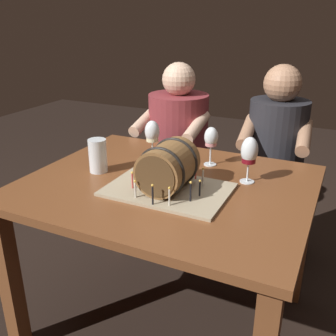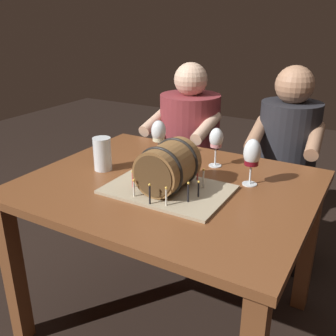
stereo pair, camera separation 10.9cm
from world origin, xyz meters
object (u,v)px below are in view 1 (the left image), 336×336
(barrel_cake, at_px, (168,171))
(beer_pint, at_px, (98,156))
(dining_table, at_px, (167,206))
(wine_glass_red, at_px, (249,153))
(person_seated_left, at_px, (178,157))
(wine_glass_rose, at_px, (211,139))
(person_seated_right, at_px, (273,174))
(wine_glass_white, at_px, (152,133))

(barrel_cake, distance_m, beer_pint, 0.38)
(dining_table, xyz_separation_m, barrel_cake, (0.04, -0.08, 0.20))
(wine_glass_red, relative_size, person_seated_left, 0.17)
(wine_glass_rose, xyz_separation_m, person_seated_right, (0.21, 0.53, -0.34))
(barrel_cake, xyz_separation_m, person_seated_right, (0.27, 0.88, -0.30))
(dining_table, bearing_deg, wine_glass_rose, 70.79)
(barrel_cake, relative_size, person_seated_left, 0.42)
(barrel_cake, height_order, wine_glass_rose, barrel_cake)
(beer_pint, bearing_deg, wine_glass_red, 15.15)
(wine_glass_red, distance_m, wine_glass_rose, 0.25)
(dining_table, distance_m, person_seated_left, 0.86)
(wine_glass_rose, relative_size, person_seated_right, 0.16)
(wine_glass_white, height_order, person_seated_left, person_seated_left)
(barrel_cake, relative_size, beer_pint, 3.20)
(wine_glass_red, distance_m, person_seated_left, 0.95)
(person_seated_left, bearing_deg, wine_glass_rose, -52.62)
(dining_table, relative_size, person_seated_left, 1.04)
(wine_glass_white, xyz_separation_m, person_seated_right, (0.51, 0.54, -0.33))
(wine_glass_white, distance_m, wine_glass_rose, 0.30)
(beer_pint, bearing_deg, barrel_cake, -7.97)
(dining_table, bearing_deg, wine_glass_white, 128.52)
(barrel_cake, relative_size, person_seated_right, 0.42)
(wine_glass_red, distance_m, wine_glass_white, 0.52)
(wine_glass_red, xyz_separation_m, person_seated_left, (-0.61, 0.65, -0.33))
(dining_table, relative_size, wine_glass_rose, 6.45)
(barrel_cake, height_order, person_seated_right, person_seated_right)
(dining_table, height_order, wine_glass_rose, wine_glass_rose)
(dining_table, bearing_deg, wine_glass_red, 26.10)
(dining_table, distance_m, barrel_cake, 0.22)
(beer_pint, relative_size, person_seated_right, 0.13)
(wine_glass_red, bearing_deg, barrel_cake, -139.66)
(wine_glass_red, bearing_deg, dining_table, -153.90)
(barrel_cake, bearing_deg, wine_glass_white, 126.40)
(wine_glass_rose, bearing_deg, person_seated_left, 127.38)
(barrel_cake, xyz_separation_m, beer_pint, (-0.38, 0.05, -0.02))
(beer_pint, xyz_separation_m, person_seated_right, (0.64, 0.82, -0.28))
(wine_glass_rose, height_order, person_seated_left, person_seated_left)
(wine_glass_white, height_order, wine_glass_rose, same)
(dining_table, height_order, barrel_cake, barrel_cake)
(wine_glass_white, distance_m, beer_pint, 0.31)
(wine_glass_rose, xyz_separation_m, beer_pint, (-0.43, -0.30, -0.06))
(wine_glass_rose, bearing_deg, beer_pint, -145.31)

